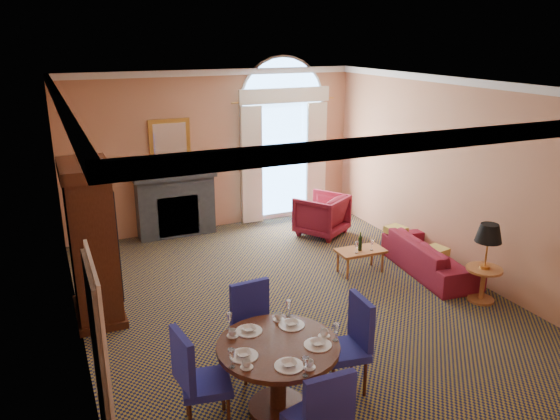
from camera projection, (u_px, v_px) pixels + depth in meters
name	position (u px, v px, depth m)	size (l,w,h in m)	color
ground	(293.00, 301.00, 8.23)	(7.50, 7.50, 0.00)	black
room_envelope	(274.00, 129.00, 8.03)	(6.04, 7.52, 3.45)	tan
armoire	(92.00, 245.00, 7.51)	(0.64, 1.14, 2.23)	#39180C
dining_table	(278.00, 361.00, 5.66)	(1.28, 1.28, 1.01)	#39180C
dining_chair_north	(253.00, 322.00, 6.41)	(0.52, 0.53, 1.09)	navy
dining_chair_south	(322.00, 414.00, 4.85)	(0.59, 0.59, 1.09)	navy
dining_chair_east	(352.00, 338.00, 6.07)	(0.55, 0.55, 1.09)	navy
dining_chair_west	(195.00, 374.00, 5.42)	(0.57, 0.56, 1.09)	navy
sofa	(430.00, 256.00, 9.16)	(1.99, 0.78, 0.58)	maroon
armchair	(321.00, 215.00, 10.88)	(0.87, 0.90, 0.82)	maroon
coffee_table	(361.00, 251.00, 9.12)	(0.82, 0.47, 0.72)	#AC6333
side_table	(487.00, 252.00, 8.02)	(0.53, 0.53, 1.20)	#AC6333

